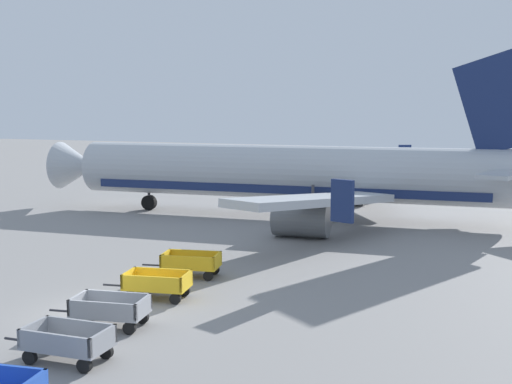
% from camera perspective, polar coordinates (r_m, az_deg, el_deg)
% --- Properties ---
extents(ground_plane, '(220.00, 220.00, 0.00)m').
position_cam_1_polar(ground_plane, '(24.70, -14.09, -10.44)').
color(ground_plane, gray).
extents(airplane, '(37.66, 30.26, 11.34)m').
position_cam_1_polar(airplane, '(44.33, 3.86, 1.61)').
color(airplane, '#B2B7BC').
rests_on(airplane, ground).
extents(baggage_cart_second_in_row, '(3.58, 1.53, 1.07)m').
position_cam_1_polar(baggage_cart_second_in_row, '(20.37, -16.32, -12.60)').
color(baggage_cart_second_in_row, gray).
rests_on(baggage_cart_second_in_row, ground).
extents(baggage_cart_third_in_row, '(3.62, 1.81, 1.07)m').
position_cam_1_polar(baggage_cart_third_in_row, '(23.05, -12.78, -10.13)').
color(baggage_cart_third_in_row, gray).
rests_on(baggage_cart_third_in_row, ground).
extents(baggage_cart_fourth_in_row, '(3.63, 1.83, 1.07)m').
position_cam_1_polar(baggage_cart_fourth_in_row, '(25.98, -8.75, -8.03)').
color(baggage_cart_fourth_in_row, gold).
rests_on(baggage_cart_fourth_in_row, ground).
extents(baggage_cart_far_end, '(3.63, 1.87, 1.07)m').
position_cam_1_polar(baggage_cart_far_end, '(29.14, -5.78, -6.30)').
color(baggage_cart_far_end, gold).
rests_on(baggage_cart_far_end, ground).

